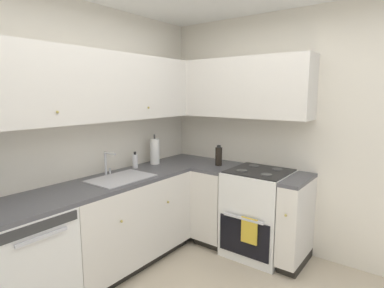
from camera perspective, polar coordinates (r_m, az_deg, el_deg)
wall_back at (r=3.11m, az=-22.40°, el=0.47°), size 3.52×0.05×2.57m
wall_right at (r=3.47m, az=19.77°, el=1.45°), size 0.05×3.35×2.57m
dishwasher at (r=2.83m, az=-28.35°, el=-18.85°), size 0.60×0.63×0.88m
lower_cabinets_back at (r=3.31m, az=-12.14°, el=-13.72°), size 1.38×0.62×0.88m
countertop_back at (r=3.17m, az=-12.41°, el=-6.19°), size 2.59×0.60×0.03m
lower_cabinets_right at (r=3.58m, az=9.25°, el=-11.89°), size 0.62×1.19×0.88m
countertop_right at (r=3.44m, az=9.41°, el=-4.87°), size 0.60×1.19×0.03m
oven_range at (r=3.51m, az=12.02°, el=-12.02°), size 0.68×0.62×1.06m
upper_cabinets_back at (r=3.07m, az=-17.02°, el=9.97°), size 2.27×0.34×0.64m
upper_cabinets_right at (r=3.57m, az=7.55°, el=10.10°), size 0.32×1.74×0.64m
sink at (r=3.12m, az=-12.79°, el=-6.88°), size 0.60×0.40×0.10m
faucet at (r=3.23m, az=-15.25°, el=-3.09°), size 0.07×0.16×0.24m
soap_bottle at (r=3.48m, az=-10.35°, el=-3.08°), size 0.06×0.06×0.18m
paper_towel_roll at (r=3.65m, az=-6.83°, el=-1.33°), size 0.11×0.11×0.36m
oil_bottle at (r=3.57m, az=4.90°, el=-2.21°), size 0.08×0.08×0.23m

